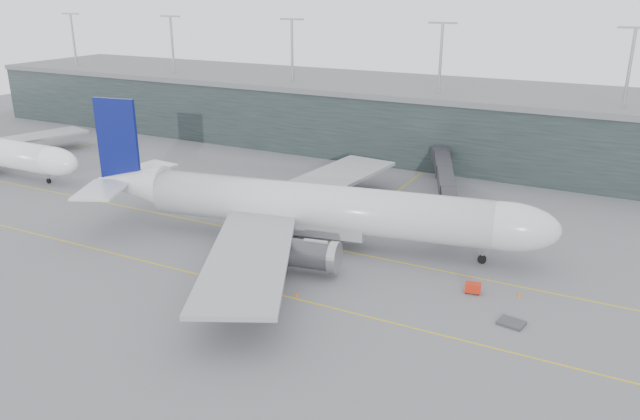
% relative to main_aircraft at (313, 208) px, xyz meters
% --- Properties ---
extents(ground, '(320.00, 320.00, 0.00)m').
position_rel_main_aircraft_xyz_m(ground, '(-2.79, 3.38, -5.58)').
color(ground, slate).
rests_on(ground, ground).
extents(taxiline_a, '(160.00, 0.25, 0.02)m').
position_rel_main_aircraft_xyz_m(taxiline_a, '(-2.79, -0.62, -5.57)').
color(taxiline_a, gold).
rests_on(taxiline_a, ground).
extents(taxiline_b, '(160.00, 0.25, 0.02)m').
position_rel_main_aircraft_xyz_m(taxiline_b, '(-2.79, -16.62, -5.57)').
color(taxiline_b, gold).
rests_on(taxiline_b, ground).
extents(taxiline_lead_main, '(0.25, 60.00, 0.02)m').
position_rel_main_aircraft_xyz_m(taxiline_lead_main, '(2.21, 23.38, -5.57)').
color(taxiline_lead_main, gold).
rests_on(taxiline_lead_main, ground).
extents(taxiline_lead_adj, '(0.25, 60.00, 0.02)m').
position_rel_main_aircraft_xyz_m(taxiline_lead_adj, '(-77.79, 23.38, -5.57)').
color(taxiline_lead_adj, gold).
rests_on(taxiline_lead_adj, ground).
extents(terminal, '(240.00, 36.00, 29.00)m').
position_rel_main_aircraft_xyz_m(terminal, '(-2.79, 61.38, 2.03)').
color(terminal, '#1D2726').
rests_on(terminal, ground).
extents(main_aircraft, '(70.76, 65.70, 19.90)m').
position_rel_main_aircraft_xyz_m(main_aircraft, '(0.00, 0.00, 0.00)').
color(main_aircraft, silver).
rests_on(main_aircraft, ground).
extents(jet_bridge, '(16.38, 42.89, 6.16)m').
position_rel_main_aircraft_xyz_m(jet_bridge, '(14.21, 26.18, -0.98)').
color(jet_bridge, '#27272B').
rests_on(jet_bridge, ground).
extents(gse_cart, '(2.10, 1.53, 1.31)m').
position_rel_main_aircraft_xyz_m(gse_cart, '(25.21, -5.09, -4.86)').
color(gse_cart, red).
rests_on(gse_cart, ground).
extents(baggage_dolly, '(3.15, 2.70, 0.28)m').
position_rel_main_aircraft_xyz_m(baggage_dolly, '(31.05, -10.66, -5.42)').
color(baggage_dolly, '#343539').
rests_on(baggage_dolly, ground).
extents(uld_a, '(2.04, 1.65, 1.83)m').
position_rel_main_aircraft_xyz_m(uld_a, '(-7.15, 14.49, -4.62)').
color(uld_a, '#3C3C41').
rests_on(uld_a, ground).
extents(uld_b, '(2.07, 1.81, 1.62)m').
position_rel_main_aircraft_xyz_m(uld_b, '(-5.09, 14.22, -4.73)').
color(uld_b, '#3C3C41').
rests_on(uld_b, ground).
extents(uld_c, '(2.33, 2.14, 1.72)m').
position_rel_main_aircraft_xyz_m(uld_c, '(-1.71, 14.10, -4.68)').
color(uld_c, '#3C3C41').
rests_on(uld_c, ground).
extents(cone_nose, '(0.45, 0.45, 0.72)m').
position_rel_main_aircraft_xyz_m(cone_nose, '(30.59, -3.42, -5.23)').
color(cone_nose, '#FF5B0E').
rests_on(cone_nose, ground).
extents(cone_wing_stbd, '(0.40, 0.40, 0.64)m').
position_rel_main_aircraft_xyz_m(cone_wing_stbd, '(6.23, -15.96, -5.27)').
color(cone_wing_stbd, '#D75B0B').
rests_on(cone_wing_stbd, ground).
extents(cone_wing_port, '(0.41, 0.41, 0.65)m').
position_rel_main_aircraft_xyz_m(cone_wing_port, '(7.29, 14.60, -5.26)').
color(cone_wing_port, '#F05B0D').
rests_on(cone_wing_port, ground).
extents(cone_tail, '(0.39, 0.39, 0.62)m').
position_rel_main_aircraft_xyz_m(cone_tail, '(-9.87, -5.90, -5.28)').
color(cone_tail, '#F75B0D').
rests_on(cone_tail, ground).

